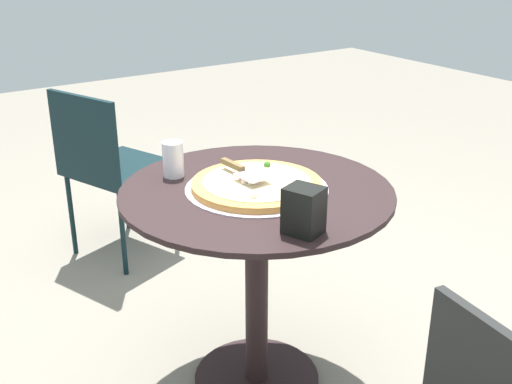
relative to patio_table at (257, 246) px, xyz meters
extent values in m
plane|color=gray|center=(0.00, 0.00, -0.54)|extent=(10.00, 10.00, 0.00)
cylinder|color=black|center=(0.00, 0.00, 0.19)|extent=(0.87, 0.87, 0.02)
cylinder|color=black|center=(0.00, 0.00, -0.17)|extent=(0.08, 0.08, 0.71)
cylinder|color=black|center=(0.00, 0.00, -0.53)|extent=(0.45, 0.45, 0.02)
cylinder|color=silver|center=(0.00, 0.00, 0.21)|extent=(0.46, 0.46, 0.00)
cylinder|color=gold|center=(0.00, 0.00, 0.22)|extent=(0.42, 0.42, 0.02)
cylinder|color=beige|center=(0.00, 0.00, 0.23)|extent=(0.34, 0.34, 0.00)
sphere|color=#F7D9CC|center=(-0.04, 0.01, 0.24)|extent=(0.02, 0.02, 0.02)
sphere|color=silver|center=(-0.04, -0.02, 0.23)|extent=(0.02, 0.02, 0.02)
sphere|color=#F6EBCA|center=(-0.08, -0.10, 0.24)|extent=(0.02, 0.02, 0.02)
sphere|color=#377226|center=(0.10, 0.09, 0.24)|extent=(0.02, 0.02, 0.02)
sphere|color=#EEE2C2|center=(-0.03, 0.05, 0.24)|extent=(0.02, 0.02, 0.02)
sphere|color=#316D1E|center=(0.00, 0.06, 0.24)|extent=(0.02, 0.02, 0.02)
cube|color=silver|center=(-0.02, 0.00, 0.25)|extent=(0.09, 0.10, 0.00)
cube|color=brown|center=(-0.02, 0.10, 0.26)|extent=(0.03, 0.11, 0.02)
cylinder|color=silver|center=(-0.16, 0.25, 0.26)|extent=(0.07, 0.07, 0.12)
cube|color=black|center=(-0.07, -0.33, 0.27)|extent=(0.11, 0.12, 0.13)
cube|color=black|center=(0.03, 1.21, -0.10)|extent=(0.54, 0.54, 0.03)
cube|color=black|center=(-0.16, 1.14, 0.10)|extent=(0.17, 0.40, 0.38)
cylinder|color=black|center=(0.13, 1.44, -0.33)|extent=(0.02, 0.02, 0.43)
cylinder|color=black|center=(0.26, 1.10, -0.33)|extent=(0.02, 0.02, 0.43)
cylinder|color=black|center=(-0.21, 1.32, -0.33)|extent=(0.02, 0.02, 0.43)
cylinder|color=black|center=(-0.08, 0.98, -0.33)|extent=(0.02, 0.02, 0.43)
camera|label=1|loc=(-1.05, -1.53, 0.96)|focal=44.42mm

